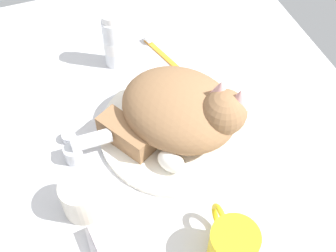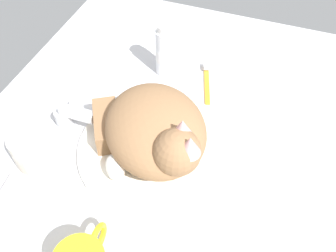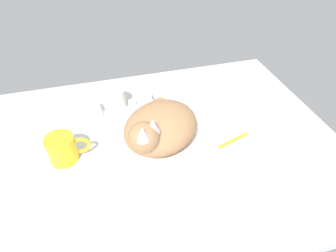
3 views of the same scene
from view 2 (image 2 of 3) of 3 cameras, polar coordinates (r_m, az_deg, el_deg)
ground_plane at (r=80.80cm, az=-1.77°, el=-4.25°), size 110.00×82.50×3.00cm
sink_basin at (r=79.15cm, az=-1.80°, el=-3.37°), size 32.73×32.73×1.13cm
faucet at (r=85.03cm, az=-14.93°, el=1.28°), size 12.99×9.69×5.69cm
cat at (r=73.37cm, az=-1.92°, el=-0.89°), size 30.82×31.18×14.57cm
rinse_cup at (r=79.74cm, az=-20.01°, el=-3.35°), size 7.52×7.52×7.43cm
soap_dish at (r=77.70cm, az=-21.82°, el=-10.30°), size 9.00×6.40×1.20cm
soap_bar at (r=76.21cm, az=-22.22°, el=-9.59°), size 7.93×5.17×2.50cm
toothpaste_bottle at (r=92.38cm, az=-0.51°, el=11.24°), size 4.39×4.39×13.99cm
toothbrush at (r=93.71cm, az=5.89°, el=6.80°), size 13.35×5.32×1.60cm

